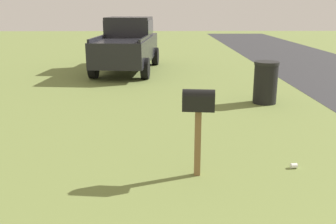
{
  "coord_description": "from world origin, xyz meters",
  "views": [
    {
      "loc": [
        -0.21,
        1.39,
        2.53
      ],
      "look_at": [
        5.73,
        1.29,
        0.87
      ],
      "focal_mm": 40.66,
      "sensor_mm": 36.0,
      "label": 1
    }
  ],
  "objects": [
    {
      "name": "mailbox",
      "position": [
        5.2,
        0.85,
        1.08
      ],
      "size": [
        0.25,
        0.49,
        1.35
      ],
      "rotation": [
        0.0,
        0.0,
        -0.11
      ],
      "color": "brown",
      "rests_on": "ground"
    },
    {
      "name": "trash_bin",
      "position": [
        9.69,
        -1.38,
        0.56
      ],
      "size": [
        0.65,
        0.65,
        1.12
      ],
      "color": "black",
      "rests_on": "ground"
    },
    {
      "name": "litter_cup_near_hydrant",
      "position": [
        5.42,
        -0.74,
        0.04
      ],
      "size": [
        0.09,
        0.11,
        0.08
      ],
      "primitive_type": "cylinder",
      "rotation": [
        0.0,
        1.57,
        1.68
      ],
      "color": "white",
      "rests_on": "ground"
    },
    {
      "name": "pickup_truck",
      "position": [
        15.18,
        2.73,
        1.1
      ],
      "size": [
        5.32,
        2.5,
        2.09
      ],
      "rotation": [
        0.0,
        0.0,
        -0.09
      ],
      "color": "black",
      "rests_on": "ground"
    }
  ]
}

